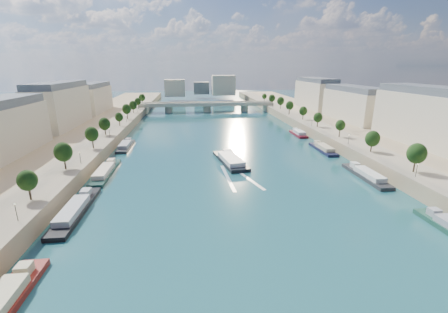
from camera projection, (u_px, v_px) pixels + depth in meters
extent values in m
plane|color=#0D323C|center=(223.00, 150.00, 138.54)|extent=(700.00, 700.00, 0.00)
cube|color=#9E8460|center=(59.00, 149.00, 129.94)|extent=(44.00, 520.00, 5.00)
cube|color=#9E8460|center=(370.00, 140.00, 145.68)|extent=(44.00, 520.00, 5.00)
cube|color=gray|center=(94.00, 143.00, 130.84)|extent=(14.00, 520.00, 0.10)
cube|color=gray|center=(341.00, 136.00, 143.30)|extent=(14.00, 520.00, 0.10)
cylinder|color=#382B1E|center=(32.00, 192.00, 75.38)|extent=(0.50, 0.50, 3.82)
ellipsoid|color=black|center=(29.00, 178.00, 74.34)|extent=(4.80, 4.80, 5.52)
cylinder|color=#382B1E|center=(68.00, 162.00, 98.19)|extent=(0.50, 0.50, 3.82)
ellipsoid|color=black|center=(67.00, 152.00, 97.15)|extent=(4.80, 4.80, 5.52)
cylinder|color=#382B1E|center=(91.00, 144.00, 121.01)|extent=(0.50, 0.50, 3.82)
ellipsoid|color=black|center=(90.00, 136.00, 119.97)|extent=(4.80, 4.80, 5.52)
cylinder|color=#382B1E|center=(106.00, 132.00, 143.83)|extent=(0.50, 0.50, 3.82)
ellipsoid|color=black|center=(105.00, 124.00, 142.79)|extent=(4.80, 4.80, 5.52)
cylinder|color=#382B1E|center=(117.00, 123.00, 166.64)|extent=(0.50, 0.50, 3.82)
ellipsoid|color=black|center=(117.00, 116.00, 165.60)|extent=(4.80, 4.80, 5.52)
cylinder|color=#382B1E|center=(126.00, 116.00, 189.46)|extent=(0.50, 0.50, 3.82)
ellipsoid|color=black|center=(125.00, 110.00, 188.42)|extent=(4.80, 4.80, 5.52)
cylinder|color=#382B1E|center=(133.00, 111.00, 212.28)|extent=(0.50, 0.50, 3.82)
ellipsoid|color=black|center=(132.00, 105.00, 211.24)|extent=(4.80, 4.80, 5.52)
cylinder|color=#382B1E|center=(138.00, 106.00, 235.09)|extent=(0.50, 0.50, 3.82)
ellipsoid|color=black|center=(138.00, 102.00, 234.05)|extent=(4.80, 4.80, 5.52)
cylinder|color=#382B1E|center=(142.00, 103.00, 257.91)|extent=(0.50, 0.50, 3.82)
ellipsoid|color=black|center=(142.00, 98.00, 256.87)|extent=(4.80, 4.80, 5.52)
cylinder|color=#382B1E|center=(412.00, 166.00, 95.01)|extent=(0.50, 0.50, 3.82)
ellipsoid|color=black|center=(414.00, 155.00, 93.96)|extent=(4.80, 4.80, 5.52)
cylinder|color=#382B1E|center=(369.00, 146.00, 117.82)|extent=(0.50, 0.50, 3.82)
ellipsoid|color=black|center=(370.00, 137.00, 116.78)|extent=(4.80, 4.80, 5.52)
cylinder|color=#382B1E|center=(340.00, 133.00, 140.64)|extent=(0.50, 0.50, 3.82)
ellipsoid|color=black|center=(340.00, 126.00, 139.60)|extent=(4.80, 4.80, 5.52)
cylinder|color=#382B1E|center=(318.00, 124.00, 163.46)|extent=(0.50, 0.50, 3.82)
ellipsoid|color=black|center=(319.00, 117.00, 162.41)|extent=(4.80, 4.80, 5.52)
cylinder|color=#382B1E|center=(302.00, 117.00, 186.27)|extent=(0.50, 0.50, 3.82)
ellipsoid|color=black|center=(303.00, 111.00, 185.23)|extent=(4.80, 4.80, 5.52)
cylinder|color=#382B1E|center=(290.00, 111.00, 209.09)|extent=(0.50, 0.50, 3.82)
ellipsoid|color=black|center=(290.00, 106.00, 208.05)|extent=(4.80, 4.80, 5.52)
cylinder|color=#382B1E|center=(280.00, 107.00, 231.91)|extent=(0.50, 0.50, 3.82)
ellipsoid|color=black|center=(280.00, 102.00, 230.86)|extent=(4.80, 4.80, 5.52)
cylinder|color=#382B1E|center=(272.00, 103.00, 254.72)|extent=(0.50, 0.50, 3.82)
ellipsoid|color=black|center=(272.00, 99.00, 253.68)|extent=(4.80, 4.80, 5.52)
cylinder|color=#382B1E|center=(265.00, 100.00, 277.54)|extent=(0.50, 0.50, 3.82)
ellipsoid|color=black|center=(265.00, 96.00, 276.50)|extent=(4.80, 4.80, 5.52)
cylinder|color=black|center=(16.00, 213.00, 64.22)|extent=(0.14, 0.14, 4.00)
sphere|color=#FFE5B2|center=(14.00, 204.00, 63.61)|extent=(0.36, 0.36, 0.36)
cylinder|color=black|center=(80.00, 158.00, 102.25)|extent=(0.14, 0.14, 4.00)
sphere|color=#FFE5B2|center=(79.00, 152.00, 101.64)|extent=(0.36, 0.36, 0.36)
cylinder|color=black|center=(110.00, 133.00, 140.27)|extent=(0.14, 0.14, 4.00)
sphere|color=#FFE5B2|center=(109.00, 129.00, 139.66)|extent=(0.36, 0.36, 0.36)
cylinder|color=black|center=(126.00, 119.00, 178.30)|extent=(0.14, 0.14, 4.00)
sphere|color=#FFE5B2|center=(126.00, 115.00, 177.69)|extent=(0.36, 0.36, 0.36)
cylinder|color=black|center=(137.00, 110.00, 216.33)|extent=(0.14, 0.14, 4.00)
sphere|color=#FFE5B2|center=(137.00, 107.00, 215.72)|extent=(0.36, 0.36, 0.36)
cylinder|color=black|center=(416.00, 171.00, 89.95)|extent=(0.14, 0.14, 4.00)
sphere|color=#FFE5B2|center=(418.00, 164.00, 89.34)|extent=(0.36, 0.36, 0.36)
cylinder|color=black|center=(349.00, 140.00, 127.98)|extent=(0.14, 0.14, 4.00)
sphere|color=#FFE5B2|center=(349.00, 135.00, 127.37)|extent=(0.36, 0.36, 0.36)
cylinder|color=black|center=(312.00, 123.00, 166.01)|extent=(0.14, 0.14, 4.00)
sphere|color=#FFE5B2|center=(312.00, 119.00, 165.40)|extent=(0.36, 0.36, 0.36)
cylinder|color=black|center=(289.00, 112.00, 204.04)|extent=(0.14, 0.14, 4.00)
sphere|color=#FFE5B2|center=(289.00, 109.00, 203.43)|extent=(0.36, 0.36, 0.36)
cylinder|color=black|center=(273.00, 105.00, 242.06)|extent=(0.14, 0.14, 4.00)
sphere|color=#FFE5B2|center=(273.00, 102.00, 241.46)|extent=(0.36, 0.36, 0.36)
cube|color=beige|center=(61.00, 108.00, 163.87)|extent=(16.00, 52.00, 20.00)
cube|color=#474C54|center=(57.00, 87.00, 160.50)|extent=(14.72, 50.44, 3.20)
cube|color=beige|center=(93.00, 98.00, 219.01)|extent=(16.00, 52.00, 20.00)
cube|color=#474C54|center=(91.00, 81.00, 215.64)|extent=(14.72, 50.44, 3.20)
cube|color=beige|center=(426.00, 121.00, 127.31)|extent=(16.00, 52.00, 20.00)
cube|color=#474C54|center=(431.00, 93.00, 123.94)|extent=(14.72, 50.44, 3.20)
cube|color=beige|center=(354.00, 104.00, 182.45)|extent=(16.00, 52.00, 20.00)
cube|color=#474C54|center=(356.00, 85.00, 179.08)|extent=(14.72, 50.44, 3.20)
cube|color=beige|center=(315.00, 95.00, 237.59)|extent=(16.00, 52.00, 20.00)
cube|color=#474C54|center=(317.00, 80.00, 234.22)|extent=(14.72, 50.44, 3.20)
cube|color=beige|center=(175.00, 88.00, 330.84)|extent=(22.00, 18.00, 18.00)
cube|color=beige|center=(223.00, 85.00, 345.78)|extent=(26.00, 20.00, 22.00)
cube|color=#474C54|center=(201.00, 88.00, 358.47)|extent=(18.00, 16.00, 14.00)
cube|color=#C1B79E|center=(207.00, 104.00, 252.00)|extent=(112.00, 11.00, 2.20)
cube|color=#C1B79E|center=(207.00, 103.00, 246.81)|extent=(112.00, 0.80, 0.90)
cube|color=#C1B79E|center=(207.00, 102.00, 256.32)|extent=(112.00, 0.80, 0.90)
cylinder|color=#C1B79E|center=(169.00, 109.00, 249.58)|extent=(6.40, 6.40, 5.00)
cylinder|color=#C1B79E|center=(207.00, 109.00, 253.08)|extent=(6.40, 6.40, 5.00)
cylinder|color=#C1B79E|center=(244.00, 108.00, 256.57)|extent=(6.40, 6.40, 5.00)
cube|color=#C1B79E|center=(144.00, 110.00, 247.39)|extent=(6.00, 12.00, 5.00)
cube|color=#C1B79E|center=(267.00, 108.00, 258.76)|extent=(6.00, 12.00, 5.00)
cube|color=black|center=(230.00, 161.00, 120.69)|extent=(12.01, 27.49, 1.90)
cube|color=white|center=(231.00, 159.00, 118.14)|extent=(9.08, 18.09, 1.71)
cube|color=white|center=(228.00, 152.00, 127.73)|extent=(4.29, 3.79, 1.80)
cube|color=silver|center=(228.00, 177.00, 104.27)|extent=(2.47, 26.03, 0.04)
cube|color=silver|center=(246.00, 177.00, 104.97)|extent=(8.67, 25.24, 0.04)
cube|color=maroon|center=(7.00, 303.00, 48.77)|extent=(5.00, 20.57, 1.80)
cube|color=#BEB68E|center=(24.00, 269.00, 54.11)|extent=(2.50, 2.47, 1.80)
cube|color=black|center=(76.00, 212.00, 79.19)|extent=(5.00, 28.45, 1.80)
cube|color=#A8ADB4|center=(72.00, 210.00, 76.54)|extent=(4.10, 15.65, 1.60)
cube|color=#A8ADB4|center=(86.00, 192.00, 86.79)|extent=(2.50, 3.41, 1.80)
cube|color=#16372F|center=(106.00, 173.00, 107.72)|extent=(5.00, 27.71, 1.80)
cube|color=beige|center=(104.00, 171.00, 105.11)|extent=(4.10, 15.24, 1.60)
cube|color=beige|center=(111.00, 161.00, 115.10)|extent=(2.50, 3.33, 1.80)
cube|color=#2B2B2E|center=(126.00, 147.00, 142.27)|extent=(5.00, 22.44, 1.80)
cube|color=#96959D|center=(125.00, 145.00, 140.07)|extent=(4.10, 12.34, 1.60)
cube|color=#96959D|center=(128.00, 140.00, 148.15)|extent=(2.50, 2.69, 1.80)
cube|color=#919299|center=(434.00, 212.00, 75.13)|extent=(2.50, 2.34, 1.80)
cube|color=#2A2A2D|center=(366.00, 177.00, 104.28)|extent=(5.00, 24.74, 1.80)
cube|color=silver|center=(370.00, 174.00, 101.91)|extent=(4.10, 13.61, 1.60)
cube|color=silver|center=(355.00, 165.00, 110.82)|extent=(2.50, 2.97, 1.80)
cube|color=#171832|center=(323.00, 150.00, 137.32)|extent=(5.00, 21.84, 1.80)
cube|color=#BDAF8E|center=(325.00, 147.00, 135.16)|extent=(4.10, 12.01, 1.60)
cube|color=#BDAF8E|center=(317.00, 143.00, 143.03)|extent=(2.50, 2.62, 1.80)
cube|color=maroon|center=(298.00, 135.00, 167.99)|extent=(5.00, 17.53, 1.80)
cube|color=silver|center=(299.00, 132.00, 166.17)|extent=(4.10, 9.64, 1.60)
cube|color=silver|center=(295.00, 130.00, 172.47)|extent=(2.50, 2.10, 1.80)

